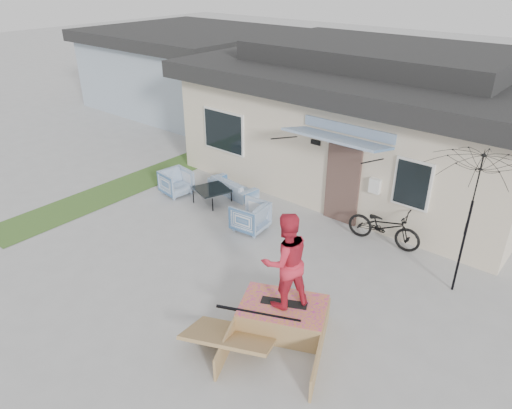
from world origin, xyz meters
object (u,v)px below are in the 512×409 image
Objects in this scene: loveseat at (233,184)px; patio_umbrella at (469,217)px; skate_ramp at (283,316)px; skater at (286,259)px; armchair_right at (250,215)px; coffee_table at (212,195)px; skateboard at (284,302)px; bicycle at (385,223)px; armchair_left at (176,181)px.

patio_umbrella reaches higher than loveseat.
loveseat is at bearing 117.23° from skate_ramp.
patio_umbrella is at bearing 175.82° from skater.
armchair_right is 5.18m from patio_umbrella.
loveseat reaches higher than coffee_table.
skateboard is at bearing 148.91° from loveseat.
bicycle reaches higher than skate_ramp.
armchair_right is at bearing 113.86° from skateboard.
coffee_table is 5.66m from skater.
bicycle is 2.11× the size of skateboard.
patio_umbrella is at bearing 33.33° from skate_ramp.
skater reaches higher than skateboard.
bicycle is (6.00, 1.34, 0.17)m from armchair_left.
skateboard is at bearing -105.65° from armchair_left.
loveseat is 1.98× the size of armchair_right.
skater is at bearing -105.65° from armchair_left.
skateboard is (4.64, -3.67, 0.23)m from loveseat.
coffee_table is (1.21, 0.28, -0.20)m from armchair_left.
skate_ramp is (2.88, -2.42, -0.15)m from armchair_right.
armchair_left is 0.44× the size of skater.
loveseat is 0.88× the size of skater.
skateboard is 0.96m from skater.
bicycle is 0.98× the size of skater.
patio_umbrella is at bearing -77.71° from armchair_left.
skater is (4.70, -2.87, 1.30)m from coffee_table.
armchair_left is 0.39× the size of skate_ramp.
loveseat is at bearing 175.88° from patio_umbrella.
armchair_left is (-1.28, -1.08, 0.09)m from loveseat.
bicycle is at bearing -69.36° from armchair_left.
bicycle is at bearing 62.31° from skateboard.
armchair_left is at bearing 47.64° from loveseat.
loveseat is 2.01× the size of armchair_left.
skater is (-0.09, -3.94, 0.93)m from bicycle.
patio_umbrella is at bearing -176.82° from loveseat.
armchair_left is at bearing 131.88° from skate_ramp.
armchair_right is at bearing 151.23° from loveseat.
armchair_right is 1.92m from coffee_table.
patio_umbrella is (6.72, -0.48, 1.43)m from loveseat.
bicycle is at bearing -169.54° from loveseat.
armchair_left is 6.50m from skate_ramp.
skater reaches higher than patio_umbrella.
patio_umbrella is at bearing 30.45° from skateboard.
skate_ramp is at bearing -92.22° from skateboard.
armchair_right reaches higher than coffee_table.
armchair_right is at bearing -14.96° from coffee_table.
coffee_table is at bearing -92.39° from skater.
patio_umbrella is (6.79, 0.32, 1.53)m from coffee_table.
bicycle reaches higher than skateboard.
coffee_table is at bearing 124.15° from skate_ramp.
skater reaches higher than armchair_right.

